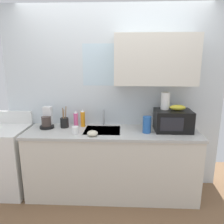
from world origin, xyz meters
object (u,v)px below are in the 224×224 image
object	(u,v)px
microwave	(173,120)
paper_towel_roll	(165,101)
coffee_maker	(47,120)
dish_soap_bottle_orange	(83,118)
cereal_canister	(147,125)
banana_bunch	(178,108)
small_bowl	(92,133)
utensil_crock	(64,122)
stove_range	(6,160)
dish_soap_bottle_pink	(76,119)
mug_white	(75,130)

from	to	relation	value
microwave	paper_towel_roll	distance (m)	0.27
coffee_maker	dish_soap_bottle_orange	distance (m)	0.48
microwave	cereal_canister	bearing A→B (deg)	-163.83
banana_bunch	small_bowl	distance (m)	1.12
paper_towel_roll	utensil_crock	distance (m)	1.36
stove_range	banana_bunch	world-z (taller)	banana_bunch
banana_bunch	small_bowl	bearing A→B (deg)	-166.68
dish_soap_bottle_pink	mug_white	size ratio (longest dim) A/B	2.29
stove_range	paper_towel_roll	size ratio (longest dim) A/B	4.91
cereal_canister	small_bowl	distance (m)	0.69
mug_white	small_bowl	xyz separation A→B (m)	(0.22, -0.06, -0.02)
banana_bunch	coffee_maker	world-z (taller)	banana_bunch
paper_towel_roll	dish_soap_bottle_orange	bearing A→B (deg)	176.21
microwave	coffee_maker	xyz separation A→B (m)	(-1.66, 0.06, -0.03)
coffee_maker	utensil_crock	xyz separation A→B (m)	(0.23, 0.01, -0.03)
coffee_maker	paper_towel_roll	bearing A→B (deg)	-0.31
small_bowl	banana_bunch	bearing A→B (deg)	13.32
dish_soap_bottle_orange	cereal_canister	bearing A→B (deg)	-14.70
dish_soap_bottle_orange	dish_soap_bottle_pink	world-z (taller)	dish_soap_bottle_orange
cereal_canister	mug_white	size ratio (longest dim) A/B	2.20
coffee_maker	stove_range	bearing A→B (deg)	-169.76
paper_towel_roll	utensil_crock	world-z (taller)	paper_towel_roll
stove_range	dish_soap_bottle_orange	size ratio (longest dim) A/B	4.48
stove_range	utensil_crock	bearing A→B (deg)	8.17
banana_bunch	paper_towel_roll	xyz separation A→B (m)	(-0.15, 0.05, 0.08)
stove_range	coffee_maker	world-z (taller)	coffee_maker
coffee_maker	dish_soap_bottle_orange	xyz separation A→B (m)	(0.47, 0.06, 0.01)
dish_soap_bottle_pink	utensil_crock	bearing A→B (deg)	-155.80
dish_soap_bottle_pink	mug_white	world-z (taller)	dish_soap_bottle_pink
stove_range	cereal_canister	distance (m)	1.98
dish_soap_bottle_orange	microwave	bearing A→B (deg)	-5.95
utensil_crock	microwave	bearing A→B (deg)	-2.86
dish_soap_bottle_orange	cereal_canister	size ratio (longest dim) A/B	1.16
paper_towel_roll	mug_white	xyz separation A→B (m)	(-1.13, -0.24, -0.33)
coffee_maker	cereal_canister	distance (m)	1.33
microwave	cereal_canister	xyz separation A→B (m)	(-0.34, -0.10, -0.03)
microwave	dish_soap_bottle_pink	xyz separation A→B (m)	(-1.28, 0.14, -0.03)
microwave	dish_soap_bottle_pink	distance (m)	1.29
paper_towel_roll	coffee_maker	bearing A→B (deg)	179.69
coffee_maker	utensil_crock	distance (m)	0.23
microwave	small_bowl	world-z (taller)	microwave
banana_bunch	microwave	bearing A→B (deg)	-178.23
paper_towel_roll	cereal_canister	size ratio (longest dim) A/B	1.05
paper_towel_roll	small_bowl	distance (m)	1.02
banana_bunch	utensil_crock	xyz separation A→B (m)	(-1.48, 0.07, -0.23)
coffee_maker	small_bowl	xyz separation A→B (m)	(0.65, -0.31, -0.07)
microwave	paper_towel_roll	bearing A→B (deg)	152.62
banana_bunch	stove_range	bearing A→B (deg)	-178.84
small_bowl	paper_towel_roll	bearing A→B (deg)	18.32
paper_towel_roll	dish_soap_bottle_pink	xyz separation A→B (m)	(-1.19, 0.08, -0.28)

